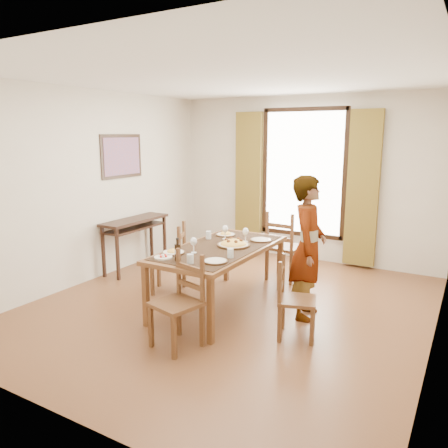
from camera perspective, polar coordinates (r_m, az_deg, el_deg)
The scene contains 22 objects.
ground at distance 5.48m, azimuth 0.83°, elevation -10.68°, with size 5.00×5.00×0.00m, color #522C19.
room_shell at distance 5.21m, azimuth 1.53°, elevation 5.71°, with size 4.60×5.10×2.74m.
console_table at distance 6.89m, azimuth -11.55°, elevation -0.28°, with size 0.38×1.20×0.80m.
dining_table at distance 5.25m, azimuth -0.53°, elevation -3.67°, with size 0.95×1.90×0.76m.
chair_west at distance 5.87m, azimuth -6.98°, elevation -4.72°, with size 0.55×0.55×0.94m.
chair_north at distance 6.34m, azimuth 7.84°, elevation -3.15°, with size 0.48×0.48×1.01m.
chair_south at distance 4.40m, azimuth -5.93°, elevation -10.35°, with size 0.51×0.51×0.95m.
chair_east at distance 4.63m, azimuth 9.18°, elevation -9.87°, with size 0.47×0.47×0.85m.
man at distance 5.04m, azimuth 10.92°, elevation -3.05°, with size 0.50×0.66×1.64m, color gray.
plate_sw at distance 4.98m, azimuth -6.61°, elevation -3.53°, with size 0.27×0.27×0.05m, color silver, non-canonical shape.
plate_se at distance 4.62m, azimuth -1.14°, elevation -4.68°, with size 0.27×0.27×0.05m, color silver, non-canonical shape.
plate_nw at distance 5.82m, azimuth 0.23°, elevation -1.24°, with size 0.27×0.27×0.05m, color silver, non-canonical shape.
plate_ne at distance 5.55m, azimuth 4.80°, elevation -1.91°, with size 0.27×0.27×0.05m, color silver, non-canonical shape.
pasta_platter at distance 5.26m, azimuth 1.25°, elevation -2.38°, with size 0.40×0.40×0.10m, color #BC6818, non-canonical shape.
caprese_plate at distance 4.82m, azimuth -7.95°, elevation -4.19°, with size 0.20×0.20×0.04m, color silver, non-canonical shape.
wine_glass_a at distance 4.96m, azimuth -3.98°, elevation -2.77°, with size 0.08×0.08×0.18m, color white, non-canonical shape.
wine_glass_b at distance 5.46m, azimuth 2.83°, elevation -1.41°, with size 0.08×0.08×0.18m, color white, non-canonical shape.
wine_glass_c at distance 5.60m, azimuth 0.14°, elevation -1.06°, with size 0.08×0.08×0.18m, color white, non-canonical shape.
tumbler_a at distance 4.78m, azimuth 0.84°, elevation -3.83°, with size 0.07×0.07×0.10m, color silver.
tumbler_b at distance 5.63m, azimuth -2.05°, elevation -1.44°, with size 0.07×0.07×0.10m, color silver.
tumbler_c at distance 4.58m, azimuth -4.43°, elevation -4.57°, with size 0.07×0.07×0.10m, color silver.
wine_bottle at distance 4.68m, azimuth -6.08°, elevation -3.30°, with size 0.07×0.07×0.25m, color black, non-canonical shape.
Camera 1 is at (2.47, -4.42, 2.09)m, focal length 35.00 mm.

